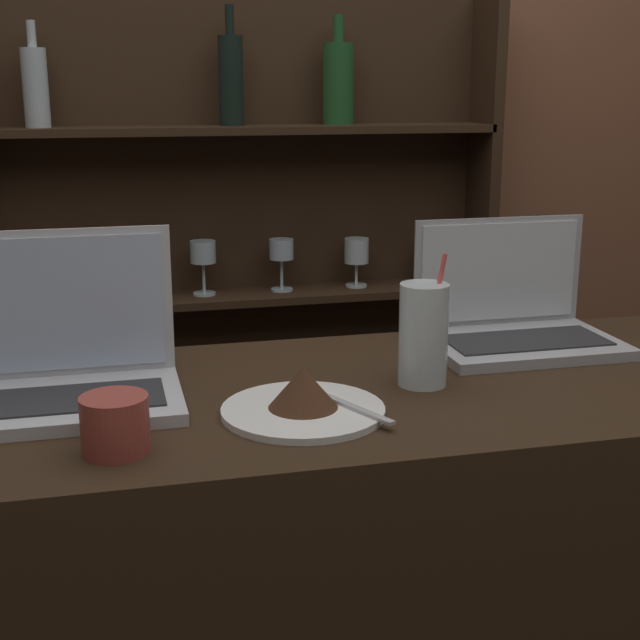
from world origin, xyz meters
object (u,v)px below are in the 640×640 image
(water_glass, at_px, (423,335))
(coffee_cup, at_px, (115,424))
(cake_plate, at_px, (303,399))
(laptop_near, at_px, (58,365))
(laptop_far, at_px, (514,318))

(water_glass, xyz_separation_m, coffee_cup, (-0.46, -0.15, -0.04))
(coffee_cup, bearing_deg, cake_plate, 15.97)
(laptop_near, relative_size, water_glass, 1.70)
(laptop_near, distance_m, cake_plate, 0.36)
(laptop_far, xyz_separation_m, cake_plate, (-0.44, -0.25, -0.02))
(laptop_near, distance_m, water_glass, 0.53)
(coffee_cup, bearing_deg, water_glass, 18.65)
(water_glass, bearing_deg, coffee_cup, -161.35)
(laptop_far, distance_m, coffee_cup, 0.76)
(laptop_near, bearing_deg, coffee_cup, -70.37)
(laptop_near, height_order, laptop_far, laptop_near)
(laptop_far, height_order, cake_plate, laptop_far)
(laptop_far, height_order, coffee_cup, laptop_far)
(laptop_far, relative_size, coffee_cup, 3.81)
(cake_plate, bearing_deg, laptop_far, 30.07)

